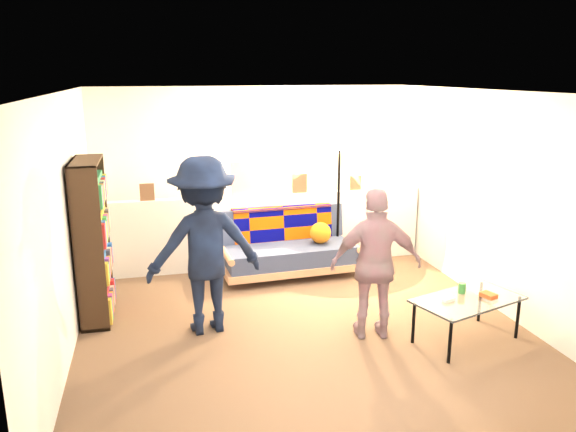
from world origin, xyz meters
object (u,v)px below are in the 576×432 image
Objects in this scene: bookshelf at (93,246)px; floor_lamp at (338,180)px; coffee_table at (468,301)px; person_right at (376,264)px; person_left at (204,246)px; futon_sofa at (289,247)px.

floor_lamp is (3.07, 1.00, 0.38)m from bookshelf.
person_right is (-0.85, 0.31, 0.34)m from coffee_table.
floor_lamp is 2.24m from person_right.
person_left reaches higher than coffee_table.
futon_sofa is at bearing -165.10° from floor_lamp.
person_left is at bearing -28.39° from bookshelf.
person_left is (-1.22, -1.42, 0.55)m from futon_sofa.
person_right is (-0.34, -2.17, -0.42)m from floor_lamp.
person_left is (-2.46, 0.87, 0.48)m from coffee_table.
bookshelf is 1.03× the size of floor_lamp.
coffee_table is 2.66m from person_left.
coffee_table is at bearing -78.40° from floor_lamp.
futon_sofa is at bearing 19.07° from bookshelf.
futon_sofa is at bearing -137.48° from person_left.
person_right is at bearing 154.10° from person_left.
person_right is at bearing -78.82° from futon_sofa.
bookshelf is 1.28m from person_left.
futon_sofa is 1.95m from person_left.
coffee_table is at bearing -22.42° from bookshelf.
bookshelf is 1.44× the size of coffee_table.
futon_sofa is 1.19× the size of person_right.
coffee_table is 0.97m from person_right.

